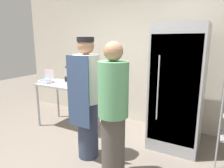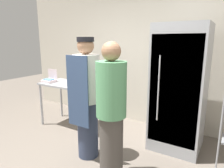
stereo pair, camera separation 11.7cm
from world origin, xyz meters
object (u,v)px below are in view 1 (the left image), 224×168
at_px(refrigerator, 178,88).
at_px(person_customer, 113,112).
at_px(blender_pitcher, 68,75).
at_px(person_baker, 87,98).
at_px(donut_box, 46,80).

relative_size(refrigerator, person_customer, 1.15).
bearing_deg(person_customer, blender_pitcher, 145.92).
distance_m(blender_pitcher, person_baker, 1.44).
xyz_separation_m(person_baker, person_customer, (0.55, -0.23, -0.04)).
distance_m(refrigerator, blender_pitcher, 2.17).
xyz_separation_m(refrigerator, blender_pitcher, (-2.17, -0.07, 0.04)).
bearing_deg(donut_box, person_customer, -22.14).
bearing_deg(refrigerator, donut_box, -170.56).
bearing_deg(person_customer, donut_box, 157.86).
xyz_separation_m(blender_pitcher, person_customer, (1.67, -1.13, -0.15)).
distance_m(donut_box, person_baker, 1.51).
xyz_separation_m(refrigerator, person_customer, (-0.50, -1.20, -0.11)).
bearing_deg(person_baker, refrigerator, 42.74).
relative_size(donut_box, person_customer, 0.15).
relative_size(donut_box, blender_pitcher, 0.83).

